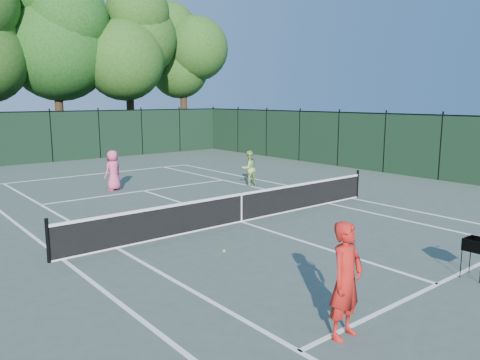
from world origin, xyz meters
TOP-DOWN VIEW (x-y plane):
  - ground at (0.00, 0.00)m, footprint 90.00×90.00m
  - sideline_doubles_left at (-5.49, 0.00)m, footprint 0.10×23.77m
  - sideline_doubles_right at (5.49, 0.00)m, footprint 0.10×23.77m
  - sideline_singles_left at (-4.12, 0.00)m, footprint 0.10×23.77m
  - sideline_singles_right at (4.12, 0.00)m, footprint 0.10×23.77m
  - baseline_far at (0.00, 11.88)m, footprint 10.97×0.10m
  - service_line_near at (0.00, -6.40)m, footprint 8.23×0.10m
  - service_line_far at (0.00, 6.40)m, footprint 8.23×0.10m
  - center_service_line at (0.00, 0.00)m, footprint 0.10×12.80m
  - tennis_net at (0.00, 0.00)m, footprint 11.69×0.09m
  - fence_far at (0.00, 18.00)m, footprint 24.00×0.05m
  - fence_right at (12.00, 0.00)m, footprint 0.05×36.00m
  - tree_3 at (2.00, 22.30)m, footprint 7.00×7.00m
  - tree_4 at (7.00, 21.60)m, footprint 6.20×6.20m
  - tree_5 at (12.00, 22.10)m, footprint 5.80×5.80m
  - coach at (-3.22, -6.54)m, footprint 0.93×0.71m
  - player_pink at (-0.89, 7.33)m, footprint 0.95×0.78m
  - player_green at (4.09, 4.48)m, footprint 0.79×0.64m
  - ball_hopper at (0.94, -6.71)m, footprint 0.47×0.47m
  - loose_ball_midcourt at (-2.19, -2.00)m, footprint 0.07×0.07m

SIDE VIEW (x-z plane):
  - ground at x=0.00m, z-range 0.00..0.00m
  - sideline_doubles_left at x=-5.49m, z-range 0.00..0.01m
  - sideline_doubles_right at x=5.49m, z-range 0.00..0.01m
  - sideline_singles_left at x=-4.12m, z-range 0.00..0.01m
  - sideline_singles_right at x=4.12m, z-range 0.00..0.01m
  - baseline_far at x=0.00m, z-range 0.00..0.01m
  - service_line_near at x=0.00m, z-range 0.00..0.01m
  - service_line_far at x=0.00m, z-range 0.00..0.01m
  - center_service_line at x=0.00m, z-range 0.00..0.01m
  - loose_ball_midcourt at x=-2.19m, z-range 0.00..0.07m
  - tennis_net at x=0.00m, z-range -0.05..1.01m
  - ball_hopper at x=0.94m, z-range 0.29..1.16m
  - player_green at x=4.09m, z-range 0.00..1.55m
  - player_pink at x=-0.89m, z-range 0.00..1.67m
  - coach at x=-3.22m, z-range 0.00..1.90m
  - fence_far at x=0.00m, z-range 0.00..3.00m
  - fence_right at x=12.00m, z-range 0.00..3.00m
  - tree_5 at x=12.00m, z-range 1.59..13.82m
  - tree_4 at x=7.00m, z-range 1.66..14.63m
  - tree_3 at x=2.00m, z-range 1.78..16.23m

